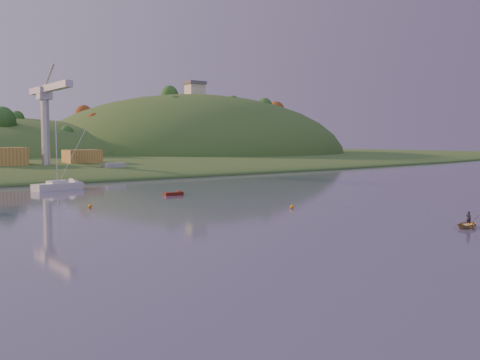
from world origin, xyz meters
TOP-DOWN VIEW (x-y plane):
  - hill_right at (95.00, 195.00)m, footprint 150.00×130.00m
  - hilltop_house at (95.00, 195.00)m, footprint 9.00×7.00m
  - wharf at (5.00, 122.00)m, footprint 42.00×16.00m
  - shed_west at (-8.00, 123.00)m, footprint 11.00×8.00m
  - shed_east at (13.00, 124.00)m, footprint 9.00×7.00m
  - dock_crane at (2.00, 118.39)m, footprint 3.20×28.00m
  - sailboat_far at (-8.91, 79.04)m, footprint 9.56×5.16m
  - canoe at (11.33, 10.88)m, footprint 3.45×2.66m
  - paddler at (11.33, 10.88)m, footprint 0.41×0.57m
  - red_tender at (3.83, 57.82)m, footprint 3.75×1.60m
  - work_vessel at (15.00, 108.00)m, footprint 13.48×6.44m
  - buoy_0 at (11.36, 10.51)m, footprint 0.50×0.50m
  - buoy_1 at (7.13, 33.43)m, footprint 0.50×0.50m
  - buoy_3 at (-14.11, 50.44)m, footprint 0.50×0.50m

SIDE VIEW (x-z plane):
  - hill_right at x=95.00m, z-range -30.00..30.00m
  - buoy_0 at x=11.36m, z-range 0.00..0.50m
  - buoy_1 at x=7.13m, z-range 0.00..0.50m
  - buoy_3 at x=-14.11m, z-range 0.00..0.50m
  - red_tender at x=3.83m, z-range -0.36..0.88m
  - canoe at x=11.33m, z-range 0.00..0.66m
  - paddler at x=11.33m, z-range 0.00..1.47m
  - sailboat_far at x=-8.91m, z-range -5.55..7.16m
  - work_vessel at x=15.00m, z-range -0.48..2.85m
  - wharf at x=5.00m, z-range 0.00..2.40m
  - shed_east at x=13.00m, z-range 2.40..6.40m
  - shed_west at x=-8.00m, z-range 2.40..7.20m
  - dock_crane at x=2.00m, z-range 7.02..27.32m
  - hilltop_house at x=95.00m, z-range 30.18..36.63m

